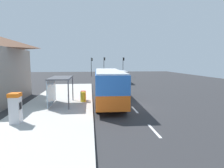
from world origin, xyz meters
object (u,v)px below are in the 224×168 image
Objects in this scene: sedan_near at (113,74)px; bus_shelter at (57,84)px; white_van at (120,76)px; traffic_light_near_side at (123,64)px; bus at (108,84)px; traffic_light_far_side at (92,64)px; ticket_machine at (15,108)px; traffic_light_median at (104,64)px; recycling_bin_red at (83,96)px; recycling_bin_yellow at (83,97)px.

sedan_near is 1.11× the size of bus_shelter.
traffic_light_near_side reaches higher than white_van.
bus is 2.16× the size of traffic_light_far_side.
bus is at bearing 44.09° from ticket_machine.
bus_shelter reaches higher than ticket_machine.
bus is 5.71× the size of ticket_machine.
bus is at bearing -93.51° from traffic_light_median.
white_van is 2.71× the size of ticket_machine.
recycling_bin_red is at bearing -102.68° from sedan_near.
traffic_light_median is 1.32× the size of bus_shelter.
white_van reaches higher than recycling_bin_red.
ticket_machine is (-10.50, -35.72, 0.38)m from sedan_near.
traffic_light_far_side is at bearing 92.38° from bus.
traffic_light_near_side reaches higher than traffic_light_far_side.
sedan_near is at bearing -134.22° from traffic_light_near_side.
white_van is 1.00× the size of traffic_light_median.
traffic_light_near_side is 1.02× the size of traffic_light_far_side.
recycling_bin_red is at bearing -106.77° from traffic_light_near_side.
recycling_bin_yellow is 33.80m from traffic_light_far_side.
recycling_bin_yellow is 0.70m from recycling_bin_red.
traffic_light_near_side reaches higher than recycling_bin_yellow.
ticket_machine reaches higher than recycling_bin_yellow.
bus reaches higher than white_van.
white_van is 17.47m from traffic_light_far_side.
traffic_light_median is (2.11, 34.33, 1.65)m from bus.
traffic_light_median is at bearing 95.95° from white_van.
white_van is 5.53× the size of recycling_bin_red.
sedan_near is 7.26m from traffic_light_far_side.
white_van is 18.33m from recycling_bin_yellow.
traffic_light_near_side is 1.31× the size of bus_shelter.
recycling_bin_yellow is at bearing -90.00° from recycling_bin_red.
traffic_light_far_side is (-8.60, 0.80, -0.06)m from traffic_light_near_side.
bus reaches higher than sedan_near.
bus is 11.67× the size of recycling_bin_yellow.
bus is 2.49× the size of sedan_near.
bus_shelter is (-4.70, -1.25, 0.25)m from bus.
recycling_bin_red is at bearing -97.75° from traffic_light_median.
sedan_near reaches higher than recycling_bin_yellow.
sedan_near is 2.29× the size of ticket_machine.
recycling_bin_yellow is at bearing -110.45° from white_van.
traffic_light_median is (4.60, 33.77, 2.83)m from recycling_bin_red.
ticket_machine is (-10.39, -23.29, -0.17)m from white_van.
recycling_bin_yellow is 0.18× the size of traffic_light_median.
white_van is 16.20m from traffic_light_near_side.
traffic_light_near_side reaches higher than ticket_machine.
traffic_light_median reaches higher than white_van.
traffic_light_far_side is (1.10, 32.97, 2.75)m from recycling_bin_red.
recycling_bin_red is (-6.50, -28.89, -0.14)m from sedan_near.
traffic_light_median is at bearing 162.58° from traffic_light_near_side.
recycling_bin_yellow is (-6.40, -17.16, -0.69)m from white_van.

